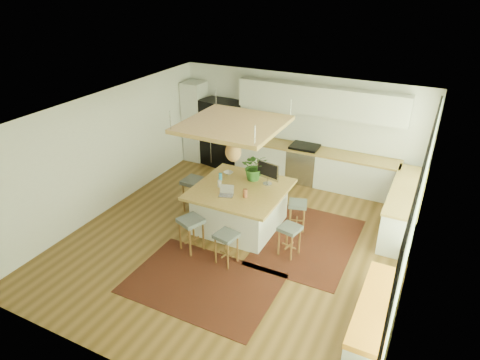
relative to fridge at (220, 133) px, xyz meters
The scene contains 34 objects.
floor 3.96m from the fridge, 55.64° to the right, with size 7.00×7.00×0.00m, color #573C18.
ceiling 4.24m from the fridge, 55.64° to the right, with size 7.00×7.00×0.00m, color white.
wall_back 2.24m from the fridge, ahead, with size 6.50×6.50×0.00m, color silver.
wall_front 7.04m from the fridge, 71.97° to the right, with size 6.50×6.50×0.00m, color silver.
wall_left 3.39m from the fridge, 108.67° to the right, with size 7.00×7.00×0.00m, color silver.
wall_right 6.30m from the fridge, 30.39° to the right, with size 7.00×7.00×0.00m, color silver.
window_wall 6.28m from the fridge, 30.53° to the right, with size 0.10×6.20×2.60m, color black, non-canonical shape.
pantry 0.80m from the fridge, behind, with size 0.55×0.60×2.25m, color silver.
back_counter_base 2.77m from the fridge, ahead, with size 4.20×0.60×0.88m, color silver.
back_counter_top 2.73m from the fridge, ahead, with size 4.24×0.64×0.05m, color olive.
backsplash 2.77m from the fridge, ahead, with size 4.20×0.02×0.80m, color white.
upper_cabinets 2.99m from the fridge, ahead, with size 4.20×0.34×0.70m, color silver.
range 2.51m from the fridge, ahead, with size 0.76×0.62×1.00m, color #A5A5AA, non-canonical shape.
right_counter_base 5.26m from the fridge, 13.03° to the right, with size 0.60×2.50×0.88m, color silver.
right_counter_top 5.24m from the fridge, 13.03° to the right, with size 0.64×2.54×0.05m, color olive.
window_bench 6.78m from the fridge, 40.53° to the right, with size 0.52×2.00×0.50m, color silver, non-canonical shape.
ceiling_panel 3.54m from the fridge, 56.02° to the right, with size 1.86×1.86×0.80m, color olive, non-canonical shape.
rug_near 5.27m from the fridge, 64.59° to the right, with size 2.60×1.80×0.01m, color black.
rug_right 4.47m from the fridge, 36.77° to the right, with size 1.80×2.60×0.01m, color black.
fridge is the anchor object (origin of this frame).
island 3.39m from the fridge, 53.61° to the right, with size 1.85×1.85×0.93m, color olive, non-canonical shape.
stool_near_left 4.23m from the fridge, 68.62° to the right, with size 0.42×0.42×0.71m, color #444B4C, non-canonical shape.
stool_near_right 4.63m from the fridge, 59.52° to the right, with size 0.38×0.38×0.65m, color #444B4C, non-canonical shape.
stool_right_front 4.62m from the fridge, 44.16° to the right, with size 0.38×0.38×0.64m, color #444B4C, non-canonical shape.
stool_right_back 3.88m from the fridge, 35.84° to the right, with size 0.38×0.38×0.64m, color #444B4C, non-canonical shape.
stool_left_side 2.73m from the fridge, 73.56° to the right, with size 0.46×0.46×0.78m, color #444B4C, non-canonical shape.
laptop 3.66m from the fridge, 58.94° to the right, with size 0.29×0.30×0.21m, color #A5A5AA, non-canonical shape.
monitor 3.34m from the fridge, 43.32° to the right, with size 0.55×0.20×0.51m, color #A5A5AA, non-canonical shape.
microwave 1.09m from the fridge, ahead, with size 0.61×0.34×0.41m, color #A5A5AA.
island_plant 3.05m from the fridge, 46.70° to the right, with size 0.54×0.60×0.47m, color #1E4C19.
island_bowl 2.66m from the fridge, 56.78° to the right, with size 0.20×0.20×0.05m, color silver.
island_bottle_0 2.98m from the fridge, 61.01° to the right, with size 0.07×0.07×0.19m, color #3398CD.
island_bottle_1 3.27m from the fridge, 60.83° to the right, with size 0.07×0.07×0.19m, color silver.
island_bottle_2 3.75m from the fridge, 53.26° to the right, with size 0.07×0.07×0.19m, color #955131.
Camera 1 is at (3.28, -6.47, 5.01)m, focal length 31.64 mm.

